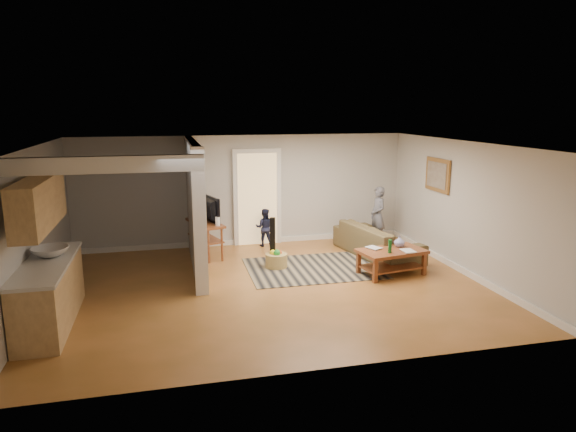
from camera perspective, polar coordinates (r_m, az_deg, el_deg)
The scene contains 11 objects.
ground at distance 9.16m, azimuth -1.96°, elevation -7.87°, with size 7.50×7.50×0.00m, color brown.
room_shell at distance 9.04m, azimuth -9.20°, elevation 1.31°, with size 7.54×6.02×2.52m.
area_rug at distance 10.16m, azimuth 2.81°, elevation -5.80°, with size 2.57×1.88×0.01m, color black.
sofa at distance 11.16m, azimuth 9.83°, elevation -4.36°, with size 2.27×0.89×0.66m, color #483F24.
coffee_table at distance 9.91m, azimuth 11.48°, elevation -4.26°, with size 1.34×0.93×0.73m.
tv_console at distance 10.94m, azimuth -9.11°, elevation -0.99°, with size 0.78×1.26×1.02m.
speaker_left at distance 10.19m, azimuth -1.70°, elevation -2.88°, with size 0.10×0.10×0.99m, color black.
speaker_right at distance 11.44m, azimuth -9.60°, elevation -1.03°, with size 0.11×0.11×1.13m, color black.
toy_basket at distance 10.16m, azimuth -1.30°, elevation -4.89°, with size 0.43×0.43×0.38m.
child at distance 12.14m, azimuth 9.84°, elevation -3.01°, with size 0.49×0.32×1.33m, color slate.
toddler at distance 11.76m, azimuth -2.60°, elevation -3.34°, with size 0.42×0.33×0.87m, color #1C1F3B.
Camera 1 is at (-1.70, -8.44, 3.12)m, focal length 32.00 mm.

